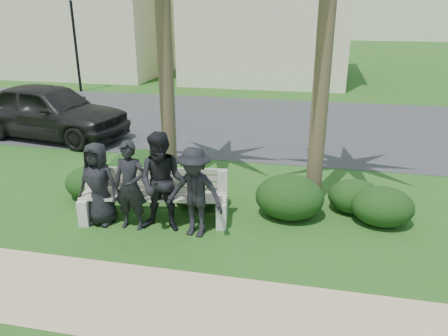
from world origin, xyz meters
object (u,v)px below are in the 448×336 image
(park_bench, at_px, (155,200))
(man_a, at_px, (98,184))
(man_b, at_px, (130,186))
(man_c, at_px, (163,183))
(man_d, at_px, (195,193))
(car_a, at_px, (50,111))
(street_lamp, at_px, (73,25))

(park_bench, height_order, man_a, man_a)
(man_a, relative_size, man_b, 0.95)
(man_c, distance_m, man_d, 0.61)
(car_a, bearing_deg, street_lamp, 31.69)
(man_a, bearing_deg, street_lamp, 124.02)
(street_lamp, height_order, man_d, street_lamp)
(park_bench, distance_m, man_d, 1.02)
(street_lamp, relative_size, park_bench, 1.55)
(park_bench, xyz_separation_m, man_c, (0.28, -0.29, 0.48))
(man_b, bearing_deg, car_a, 133.49)
(street_lamp, bearing_deg, man_c, -55.06)
(man_b, xyz_separation_m, man_c, (0.58, 0.05, 0.09))
(man_c, bearing_deg, man_b, -176.30)
(car_a, bearing_deg, man_d, -121.21)
(street_lamp, relative_size, car_a, 0.89)
(park_bench, relative_size, car_a, 0.58)
(street_lamp, xyz_separation_m, park_bench, (7.96, -11.50, -2.52))
(street_lamp, height_order, park_bench, street_lamp)
(park_bench, relative_size, man_a, 1.80)
(street_lamp, bearing_deg, man_a, -59.24)
(street_lamp, relative_size, man_a, 2.78)
(park_bench, xyz_separation_m, man_a, (-0.94, -0.29, 0.35))
(street_lamp, height_order, man_b, street_lamp)
(man_a, bearing_deg, man_d, 1.05)
(man_a, bearing_deg, park_bench, 20.55)
(car_a, bearing_deg, man_a, -131.38)
(park_bench, relative_size, man_d, 1.73)
(man_d, bearing_deg, park_bench, 165.77)
(street_lamp, xyz_separation_m, car_a, (2.99, -7.00, -2.13))
(park_bench, bearing_deg, man_d, -31.67)
(park_bench, height_order, man_d, man_d)
(man_c, bearing_deg, park_bench, 133.00)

